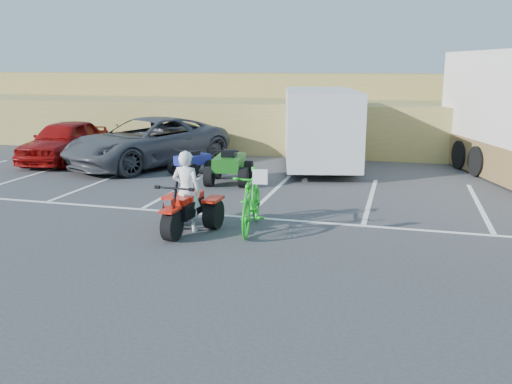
% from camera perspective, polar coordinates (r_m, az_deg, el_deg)
% --- Properties ---
extents(ground, '(100.00, 100.00, 0.00)m').
position_cam_1_polar(ground, '(10.49, -4.74, -6.11)').
color(ground, '#353537').
rests_on(ground, ground).
extents(parking_stripes, '(28.00, 5.16, 0.01)m').
position_cam_1_polar(parking_stripes, '(14.04, 4.25, -1.11)').
color(parking_stripes, white).
rests_on(parking_stripes, ground).
extents(grass_embankment, '(40.00, 8.50, 3.10)m').
position_cam_1_polar(grass_embankment, '(25.10, 7.40, 8.40)').
color(grass_embankment, olive).
rests_on(grass_embankment, ground).
extents(red_trike_atv, '(1.33, 1.73, 1.09)m').
position_cam_1_polar(red_trike_atv, '(11.64, -7.51, -4.22)').
color(red_trike_atv, red).
rests_on(red_trike_atv, ground).
extents(rider, '(0.65, 0.44, 1.73)m').
position_cam_1_polar(rider, '(11.55, -7.33, 0.09)').
color(rider, white).
rests_on(rider, ground).
extents(green_dirt_bike, '(0.86, 2.24, 1.31)m').
position_cam_1_polar(green_dirt_bike, '(11.53, -0.48, -0.89)').
color(green_dirt_bike, '#14BF19').
rests_on(green_dirt_bike, ground).
extents(grey_pickup, '(5.09, 6.67, 1.68)m').
position_cam_1_polar(grey_pickup, '(19.49, -11.36, 5.19)').
color(grey_pickup, '#3F4146').
rests_on(grey_pickup, ground).
extents(red_car, '(2.19, 4.62, 1.53)m').
position_cam_1_polar(red_car, '(21.13, -19.47, 5.08)').
color(red_car, maroon).
rests_on(red_car, ground).
extents(cargo_trailer, '(3.48, 6.07, 2.66)m').
position_cam_1_polar(cargo_trailer, '(18.87, 6.71, 6.94)').
color(cargo_trailer, silver).
rests_on(cargo_trailer, ground).
extents(quad_atv_blue, '(1.44, 1.60, 0.86)m').
position_cam_1_polar(quad_atv_blue, '(17.83, -6.64, 1.89)').
color(quad_atv_blue, navy).
rests_on(quad_atv_blue, ground).
extents(quad_atv_green, '(1.49, 1.85, 1.10)m').
position_cam_1_polar(quad_atv_green, '(16.41, -2.81, 0.98)').
color(quad_atv_green, '#165B14').
rests_on(quad_atv_green, ground).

